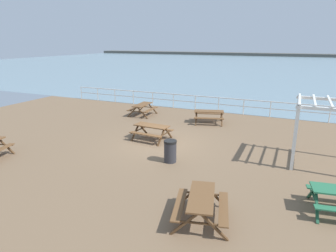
{
  "coord_description": "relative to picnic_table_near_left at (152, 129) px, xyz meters",
  "views": [
    {
      "loc": [
        6.07,
        -12.63,
        4.95
      ],
      "look_at": [
        0.19,
        0.44,
        0.8
      ],
      "focal_mm": 31.52,
      "sensor_mm": 36.0,
      "label": 1
    }
  ],
  "objects": [
    {
      "name": "ground_plane",
      "position": [
        0.68,
        -0.31,
        -0.68
      ],
      "size": [
        30.0,
        24.0,
        0.2
      ],
      "primitive_type": "cube",
      "color": "brown"
    },
    {
      "name": "sea_band",
      "position": [
        0.68,
        52.44,
        -0.58
      ],
      "size": [
        142.0,
        90.0,
        0.01
      ],
      "primitive_type": "cube",
      "color": "gray",
      "rests_on": "ground"
    },
    {
      "name": "distant_shoreline",
      "position": [
        0.68,
        95.44,
        -0.58
      ],
      "size": [
        142.0,
        6.0,
        1.8
      ],
      "primitive_type": "cube",
      "color": "#4C4C47",
      "rests_on": "ground"
    },
    {
      "name": "seaward_railing",
      "position": [
        0.68,
        7.44,
        0.16
      ],
      "size": [
        23.07,
        0.07,
        1.08
      ],
      "color": "white",
      "rests_on": "ground"
    },
    {
      "name": "picnic_table_near_left",
      "position": [
        0.0,
        0.0,
        0.0
      ],
      "size": [
        1.89,
        1.65,
        0.8
      ],
      "rotation": [
        0.0,
        0.0,
        -0.07
      ],
      "color": "brown",
      "rests_on": "ground"
    },
    {
      "name": "picnic_table_mid_centre",
      "position": [
        -2.97,
        4.39,
        0.0
      ],
      "size": [
        1.61,
        1.86,
        0.8
      ],
      "rotation": [
        0.0,
        0.0,
        1.61
      ],
      "color": "brown",
      "rests_on": "ground"
    },
    {
      "name": "picnic_table_far_left",
      "position": [
        1.77,
        4.34,
        0.0
      ],
      "size": [
        2.15,
        1.95,
        0.8
      ],
      "rotation": [
        0.0,
        0.0,
        0.29
      ],
      "color": "brown",
      "rests_on": "ground"
    },
    {
      "name": "picnic_table_seaward",
      "position": [
        4.58,
        -5.83,
        0.0
      ],
      "size": [
        1.89,
        2.11,
        0.8
      ],
      "rotation": [
        0.0,
        0.0,
        1.82
      ],
      "color": "brown",
      "rests_on": "ground"
    },
    {
      "name": "lattice_pergola",
      "position": [
        7.89,
        0.06,
        1.41
      ],
      "size": [
        2.46,
        2.58,
        2.7
      ],
      "rotation": [
        0.0,
        0.0,
        0.01
      ],
      "color": "white",
      "rests_on": "ground"
    },
    {
      "name": "litter_bin",
      "position": [
        2.06,
        -2.3,
        -0.1
      ],
      "size": [
        0.55,
        0.55,
        0.95
      ],
      "color": "#2D2D33",
      "rests_on": "ground"
    }
  ]
}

